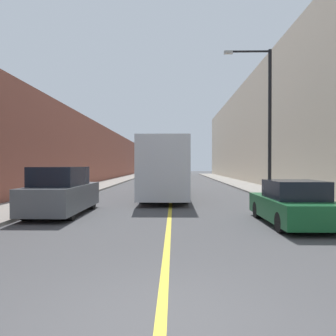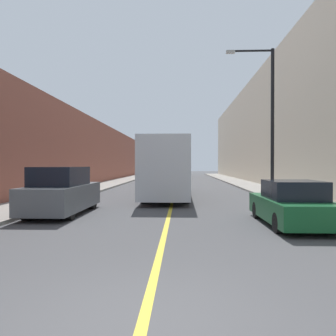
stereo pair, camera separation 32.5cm
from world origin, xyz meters
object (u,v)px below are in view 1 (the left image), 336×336
object	(u,v)px
bus	(166,168)
street_lamp_right	(266,114)
parked_suv_left	(62,193)
car_right_near	(293,205)

from	to	relation	value
bus	street_lamp_right	size ratio (longest dim) A/B	1.33
bus	street_lamp_right	xyz separation A→B (m)	(5.91, -1.54, 3.17)
bus	parked_suv_left	distance (m)	8.62
bus	car_right_near	distance (m)	10.76
bus	parked_suv_left	world-z (taller)	bus
bus	car_right_near	bearing A→B (deg)	-64.90
car_right_near	street_lamp_right	xyz separation A→B (m)	(1.37, 8.15, 4.33)
street_lamp_right	parked_suv_left	bearing A→B (deg)	-148.89
car_right_near	street_lamp_right	bearing A→B (deg)	80.44
bus	parked_suv_left	size ratio (longest dim) A/B	2.36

